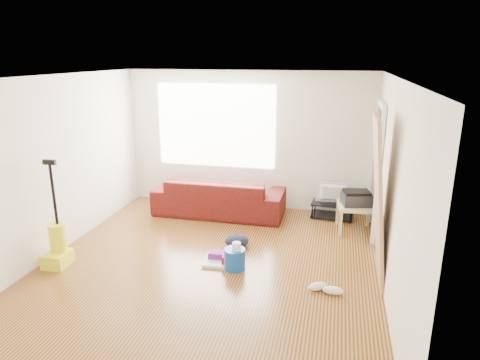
% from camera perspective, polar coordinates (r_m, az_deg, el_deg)
% --- Properties ---
extents(room, '(4.51, 5.01, 2.51)m').
position_cam_1_polar(room, '(5.59, -3.28, 0.75)').
color(room, '#4A2705').
rests_on(room, ground).
extents(sofa, '(2.29, 0.90, 0.67)m').
position_cam_1_polar(sofa, '(7.75, -2.74, -4.47)').
color(sofa, '#350A0D').
rests_on(sofa, ground).
extents(tv_stand, '(0.75, 0.47, 0.27)m').
position_cam_1_polar(tv_stand, '(7.69, 12.21, -3.88)').
color(tv_stand, black).
rests_on(tv_stand, ground).
extents(tv, '(0.62, 0.08, 0.36)m').
position_cam_1_polar(tv, '(7.60, 12.35, -1.73)').
color(tv, black).
rests_on(tv, tv_stand).
extents(side_table, '(0.60, 0.60, 0.45)m').
position_cam_1_polar(side_table, '(7.12, 15.15, -3.73)').
color(side_table, tan).
rests_on(side_table, ground).
extents(printer, '(0.51, 0.43, 0.23)m').
position_cam_1_polar(printer, '(7.06, 15.26, -2.33)').
color(printer, black).
rests_on(printer, side_table).
extents(bucket, '(0.29, 0.29, 0.28)m').
position_cam_1_polar(bucket, '(5.86, -0.70, -11.71)').
color(bucket, '#1045A8').
rests_on(bucket, ground).
extents(toilet_paper, '(0.12, 0.12, 0.11)m').
position_cam_1_polar(toilet_paper, '(5.75, -0.45, -10.11)').
color(toilet_paper, white).
rests_on(toilet_paper, bucket).
extents(cleaning_tray, '(0.55, 0.45, 0.19)m').
position_cam_1_polar(cleaning_tray, '(6.00, -2.03, -10.38)').
color(cleaning_tray, white).
rests_on(cleaning_tray, ground).
extents(backpack, '(0.42, 0.37, 0.20)m').
position_cam_1_polar(backpack, '(6.45, -0.42, -8.93)').
color(backpack, black).
rests_on(backpack, ground).
extents(sneakers, '(0.45, 0.23, 0.10)m').
position_cam_1_polar(sneakers, '(5.41, 11.29, -13.99)').
color(sneakers, silver).
rests_on(sneakers, ground).
extents(vacuum, '(0.32, 0.36, 1.46)m').
position_cam_1_polar(vacuum, '(6.34, -23.18, -8.14)').
color(vacuum, yellow).
rests_on(vacuum, ground).
extents(door_panel, '(0.26, 0.83, 2.08)m').
position_cam_1_polar(door_panel, '(5.88, 17.06, -12.38)').
color(door_panel, '#9F754C').
rests_on(door_panel, ground).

